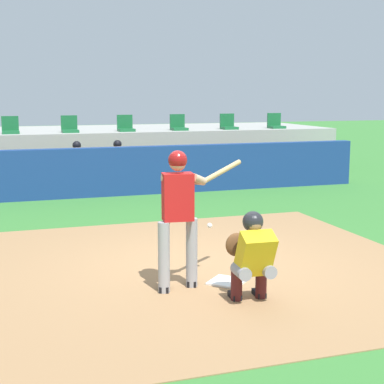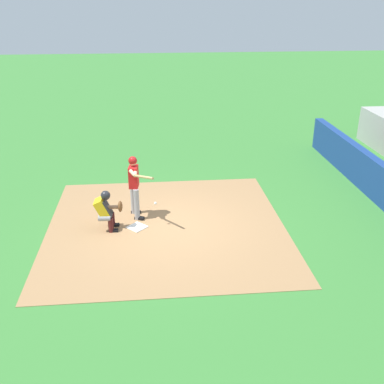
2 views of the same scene
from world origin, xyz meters
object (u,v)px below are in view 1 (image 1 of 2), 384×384
(catcher_crouched, at_px, (252,254))
(stadium_seat_5, at_px, (178,126))
(dugout_player_1, at_px, (119,164))
(batter_at_plate, at_px, (180,211))
(home_plate, at_px, (227,282))
(stadium_seat_7, at_px, (276,124))
(stadium_seat_2, at_px, (10,129))
(stadium_seat_4, at_px, (126,127))
(stadium_seat_3, at_px, (70,128))
(dugout_player_0, at_px, (78,166))
(stadium_seat_6, at_px, (228,125))

(catcher_crouched, xyz_separation_m, stadium_seat_5, (2.43, 10.94, 0.93))
(dugout_player_1, bearing_deg, stadium_seat_5, 42.06)
(batter_at_plate, distance_m, stadium_seat_5, 10.69)
(home_plate, xyz_separation_m, dugout_player_1, (0.18, 8.14, 0.65))
(catcher_crouched, distance_m, stadium_seat_7, 12.36)
(batter_at_plate, xyz_separation_m, stadium_seat_2, (-1.77, 10.21, 0.50))
(home_plate, distance_m, catcher_crouched, 0.96)
(dugout_player_1, relative_size, stadium_seat_4, 2.71)
(home_plate, relative_size, stadium_seat_3, 0.92)
(batter_at_plate, height_order, dugout_player_0, batter_at_plate)
(dugout_player_0, relative_size, stadium_seat_2, 2.71)
(stadium_seat_2, bearing_deg, stadium_seat_5, 0.00)
(catcher_crouched, xyz_separation_m, stadium_seat_3, (-0.82, 10.94, 0.93))
(dugout_player_0, bearing_deg, stadium_seat_5, 31.56)
(stadium_seat_2, bearing_deg, stadium_seat_6, 0.00)
(stadium_seat_5, bearing_deg, batter_at_plate, -106.93)
(stadium_seat_2, xyz_separation_m, stadium_seat_5, (4.88, 0.00, 0.00))
(dugout_player_0, distance_m, stadium_seat_6, 5.41)
(batter_at_plate, bearing_deg, dugout_player_1, 84.04)
(home_plate, xyz_separation_m, stadium_seat_4, (0.81, 10.18, 1.51))
(dugout_player_1, xyz_separation_m, stadium_seat_5, (2.26, 2.03, 0.86))
(home_plate, xyz_separation_m, stadium_seat_7, (5.69, 10.18, 1.51))
(dugout_player_1, bearing_deg, stadium_seat_3, 116.05)
(catcher_crouched, height_order, stadium_seat_4, stadium_seat_4)
(catcher_crouched, distance_m, dugout_player_1, 8.91)
(dugout_player_0, height_order, stadium_seat_2, stadium_seat_2)
(stadium_seat_3, relative_size, stadium_seat_5, 1.00)
(stadium_seat_2, bearing_deg, dugout_player_1, -37.83)
(home_plate, xyz_separation_m, stadium_seat_3, (-0.81, 10.18, 1.51))
(stadium_seat_2, relative_size, stadium_seat_7, 1.00)
(home_plate, xyz_separation_m, stadium_seat_2, (-2.44, 10.18, 1.51))
(stadium_seat_4, distance_m, stadium_seat_5, 1.62)
(catcher_crouched, distance_m, stadium_seat_6, 11.71)
(home_plate, distance_m, batter_at_plate, 1.22)
(catcher_crouched, bearing_deg, batter_at_plate, 132.91)
(batter_at_plate, distance_m, stadium_seat_4, 10.33)
(stadium_seat_3, bearing_deg, catcher_crouched, -85.74)
(dugout_player_0, distance_m, dugout_player_1, 1.06)
(home_plate, bearing_deg, stadium_seat_7, 60.81)
(stadium_seat_2, relative_size, stadium_seat_3, 1.00)
(stadium_seat_6, xyz_separation_m, stadium_seat_7, (1.62, 0.00, 0.00))
(home_plate, bearing_deg, dugout_player_1, 88.72)
(dugout_player_1, distance_m, stadium_seat_3, 2.42)
(dugout_player_0, xyz_separation_m, stadium_seat_2, (-1.56, 2.03, 0.86))
(stadium_seat_5, distance_m, stadium_seat_7, 3.25)
(catcher_crouched, distance_m, stadium_seat_4, 11.01)
(stadium_seat_5, distance_m, stadium_seat_6, 1.63)
(stadium_seat_3, relative_size, stadium_seat_6, 1.00)
(stadium_seat_3, distance_m, stadium_seat_4, 1.62)
(batter_at_plate, xyz_separation_m, stadium_seat_4, (1.48, 10.21, 0.50))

